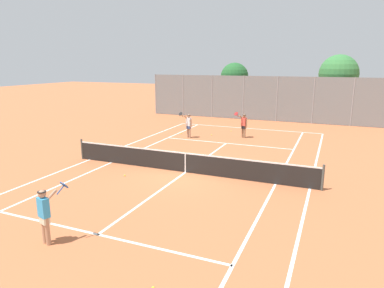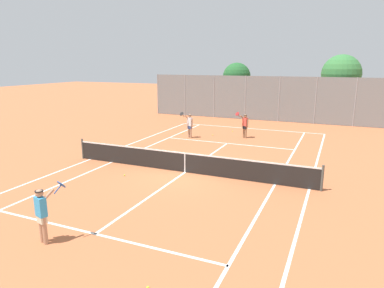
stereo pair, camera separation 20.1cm
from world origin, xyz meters
The scene contains 14 objects.
ground_plane centered at (0.00, 0.00, 0.00)m, with size 120.00×120.00×0.00m, color #BC663D.
court_line_markings centered at (0.00, 0.00, 0.00)m, with size 11.10×23.90×0.01m.
tennis_net centered at (0.00, 0.00, 0.51)m, with size 12.00×0.10×1.07m.
player_near_side centered at (-0.98, -7.37, 0.93)m, with size 0.81×0.70×1.77m.
player_far_left centered at (-2.85, 6.97, 0.93)m, with size 0.83×0.69×1.77m.
player_far_right centered at (0.57, 8.42, 0.93)m, with size 0.86×0.67×1.77m.
loose_tennis_ball_0 centered at (-0.79, 10.16, 0.03)m, with size 0.07×0.07×0.07m, color #D1DB33.
loose_tennis_ball_1 centered at (2.73, -7.97, 0.03)m, with size 0.07×0.07×0.07m, color #D1DB33.
loose_tennis_ball_3 centered at (-1.67, 8.30, 0.03)m, with size 0.07×0.07×0.07m, color #D1DB33.
loose_tennis_ball_4 centered at (-2.29, -1.55, 0.03)m, with size 0.07×0.07×0.07m, color #D1DB33.
loose_tennis_ball_5 centered at (-3.86, 7.98, 0.03)m, with size 0.07×0.07×0.07m, color #D1DB33.
back_fence centered at (0.00, 16.12, 1.93)m, with size 20.77×0.08×3.86m.
tree_behind_left centered at (-2.91, 18.51, 3.56)m, with size 2.64×2.64×4.98m.
tree_behind_right centered at (6.06, 18.96, 3.89)m, with size 3.30×3.30×5.67m.
Camera 2 is at (6.33, -13.75, 4.96)m, focal length 32.00 mm.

